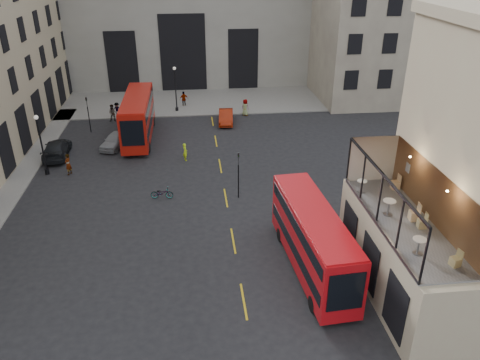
{
  "coord_description": "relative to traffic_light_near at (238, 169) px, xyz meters",
  "views": [
    {
      "loc": [
        -4.44,
        -20.04,
        17.67
      ],
      "look_at": [
        -1.21,
        9.05,
        3.0
      ],
      "focal_mm": 35.0,
      "sensor_mm": 36.0,
      "label": 1
    }
  ],
  "objects": [
    {
      "name": "cafe_chair_c",
      "position": [
        8.13,
        -11.86,
        2.47
      ],
      "size": [
        0.52,
        0.52,
        0.97
      ],
      "color": "#DDB47F",
      "rests_on": "cafe_floor"
    },
    {
      "name": "cyclist",
      "position": [
        -4.09,
        7.62,
        -1.6
      ],
      "size": [
        0.59,
        0.71,
        1.66
      ],
      "primitive_type": "imported",
      "rotation": [
        0.0,
        0.0,
        1.94
      ],
      "color": "#D3FF1A",
      "rests_on": "ground"
    },
    {
      "name": "car_b",
      "position": [
        0.48,
        17.34,
        -1.7
      ],
      "size": [
        1.92,
        4.5,
        1.44
      ],
      "primitive_type": "imported",
      "rotation": [
        0.0,
        0.0,
        -0.09
      ],
      "color": "#951F09",
      "rests_on": "ground"
    },
    {
      "name": "cafe_chair_b",
      "position": [
        8.2,
        -12.63,
        2.43
      ],
      "size": [
        0.46,
        0.46,
        0.85
      ],
      "color": "tan",
      "rests_on": "cafe_floor"
    },
    {
      "name": "cafe_floor",
      "position": [
        7.5,
        -12.0,
        2.12
      ],
      "size": [
        3.0,
        10.0,
        0.1
      ],
      "primitive_type": "cube",
      "color": "slate",
      "rests_on": "host_frontage"
    },
    {
      "name": "cafe_table_mid",
      "position": [
        6.97,
        -11.17,
        2.74
      ],
      "size": [
        0.69,
        0.69,
        0.86
      ],
      "color": "white",
      "rests_on": "cafe_floor"
    },
    {
      "name": "car_c",
      "position": [
        -16.0,
        9.83,
        -1.66
      ],
      "size": [
        2.57,
        5.44,
        1.53
      ],
      "primitive_type": "imported",
      "rotation": [
        0.0,
        0.0,
        3.22
      ],
      "color": "black",
      "rests_on": "ground"
    },
    {
      "name": "host_building_main",
      "position": [
        10.95,
        -12.0,
        5.36
      ],
      "size": [
        7.26,
        11.4,
        15.1
      ],
      "color": "tan",
      "rests_on": "ground"
    },
    {
      "name": "bus_near",
      "position": [
        3.39,
        -9.52,
        -0.14
      ],
      "size": [
        3.04,
        10.34,
        4.07
      ],
      "color": "#B90C13",
      "rests_on": "ground"
    },
    {
      "name": "street_lamp_a",
      "position": [
        -16.0,
        6.0,
        -0.03
      ],
      "size": [
        0.36,
        0.36,
        5.33
      ],
      "color": "black",
      "rests_on": "ground"
    },
    {
      "name": "pedestrian_b",
      "position": [
        -11.83,
        21.08,
        -1.62
      ],
      "size": [
        1.18,
        0.92,
        1.61
      ],
      "primitive_type": "imported",
      "rotation": [
        0.0,
        0.0,
        0.36
      ],
      "color": "gray",
      "rests_on": "ground"
    },
    {
      "name": "pedestrian_a",
      "position": [
        -12.04,
        19.18,
        -1.44
      ],
      "size": [
        0.98,
        0.78,
        1.97
      ],
      "primitive_type": "imported",
      "rotation": [
        0.0,
        0.0,
        0.03
      ],
      "color": "gray",
      "rests_on": "ground"
    },
    {
      "name": "cafe_chair_a",
      "position": [
        8.23,
        -15.89,
        2.42
      ],
      "size": [
        0.47,
        0.47,
        0.81
      ],
      "color": "tan",
      "rests_on": "cafe_floor"
    },
    {
      "name": "bicycle",
      "position": [
        -5.95,
        0.5,
        -1.97
      ],
      "size": [
        1.8,
        0.78,
        0.92
      ],
      "primitive_type": "imported",
      "rotation": [
        0.0,
        0.0,
        1.47
      ],
      "color": "gray",
      "rests_on": "ground"
    },
    {
      "name": "host_frontage",
      "position": [
        7.5,
        -12.0,
        -0.17
      ],
      "size": [
        3.0,
        11.0,
        4.5
      ],
      "primitive_type": "cube",
      "color": "tan",
      "rests_on": "ground"
    },
    {
      "name": "building_right",
      "position": [
        21.0,
        27.97,
        7.97
      ],
      "size": [
        16.6,
        18.6,
        20.0
      ],
      "color": "#ACA48B",
      "rests_on": "ground"
    },
    {
      "name": "street_lamp_b",
      "position": [
        -5.0,
        22.0,
        -0.03
      ],
      "size": [
        0.36,
        0.36,
        5.33
      ],
      "color": "black",
      "rests_on": "ground"
    },
    {
      "name": "cafe_table_far",
      "position": [
        6.43,
        -8.45,
        2.66
      ],
      "size": [
        0.58,
        0.58,
        0.73
      ],
      "color": "white",
      "rests_on": "cafe_floor"
    },
    {
      "name": "gateway",
      "position": [
        -4.0,
        35.99,
        6.96
      ],
      "size": [
        35.0,
        10.6,
        18.0
      ],
      "color": "#99988F",
      "rests_on": "ground"
    },
    {
      "name": "traffic_light_near",
      "position": [
        0.0,
        0.0,
        0.0
      ],
      "size": [
        0.16,
        0.2,
        3.8
      ],
      "color": "black",
      "rests_on": "ground"
    },
    {
      "name": "traffic_light_far",
      "position": [
        -14.0,
        16.0,
        0.0
      ],
      "size": [
        0.16,
        0.2,
        3.8
      ],
      "color": "black",
      "rests_on": "ground"
    },
    {
      "name": "ground",
      "position": [
        1.0,
        -12.0,
        -2.42
      ],
      "size": [
        140.0,
        140.0,
        0.0
      ],
      "primitive_type": "plane",
      "color": "black",
      "rests_on": "ground"
    },
    {
      "name": "cafe_table_near",
      "position": [
        6.96,
        -14.79,
        2.71
      ],
      "size": [
        0.65,
        0.65,
        0.81
      ],
      "color": "silver",
      "rests_on": "cafe_floor"
    },
    {
      "name": "pedestrian_d",
      "position": [
        2.92,
        19.66,
        -1.46
      ],
      "size": [
        1.11,
        1.08,
        1.93
      ],
      "primitive_type": "imported",
      "rotation": [
        0.0,
        0.0,
        2.43
      ],
      "color": "gray",
      "rests_on": "ground"
    },
    {
      "name": "bus_far",
      "position": [
        -8.69,
        13.75,
        0.04
      ],
      "size": [
        2.58,
        10.99,
        4.38
      ],
      "color": "#A6140B",
      "rests_on": "ground"
    },
    {
      "name": "pedestrian_c",
      "position": [
        -4.13,
        23.86,
        -1.49
      ],
      "size": [
        1.18,
        0.73,
        1.88
      ],
      "primitive_type": "imported",
      "rotation": [
        0.0,
        0.0,
        3.41
      ],
      "color": "gray",
      "rests_on": "ground"
    },
    {
      "name": "pavement_far",
      "position": [
        -5.0,
        26.0,
        -2.36
      ],
      "size": [
        40.0,
        12.0,
        0.12
      ],
      "primitive_type": "cube",
      "color": "slate",
      "rests_on": "ground"
    },
    {
      "name": "car_a",
      "position": [
        -10.87,
        11.54,
        -1.7
      ],
      "size": [
        3.01,
        4.58,
        1.45
      ],
      "primitive_type": "imported",
      "rotation": [
        0.0,
        0.0,
        -0.33
      ],
      "color": "#969A9E",
      "rests_on": "ground"
    },
    {
      "name": "pedestrian_e",
      "position": [
        -14.07,
        5.73,
        -1.48
      ],
      "size": [
        0.67,
        0.81,
        1.9
      ],
      "primitive_type": "imported",
      "rotation": [
        0.0,
        0.0,
        4.35
      ],
      "color": "gray",
      "rests_on": "ground"
    },
    {
      "name": "cafe_chair_d",
      "position": [
        8.59,
        -8.29,
        2.45
      ],
      "size": [
        0.47,
        0.47,
        0.91
      ],
      "color": "tan",
      "rests_on": "cafe_floor"
    }
  ]
}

